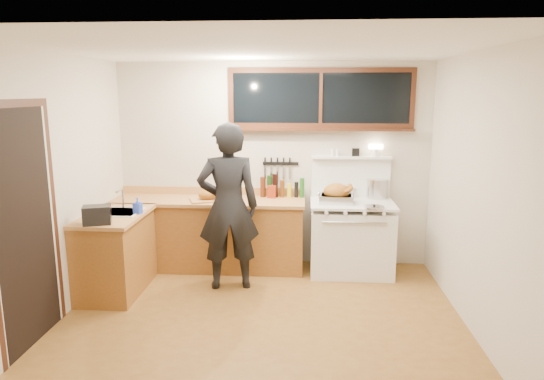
# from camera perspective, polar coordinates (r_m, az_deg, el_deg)

# --- Properties ---
(ground_plane) EXTENTS (4.00, 3.50, 0.02)m
(ground_plane) POSITION_cam_1_polar(r_m,az_deg,el_deg) (4.99, -1.28, -15.15)
(ground_plane) COLOR brown
(room_shell) EXTENTS (4.10, 3.60, 2.65)m
(room_shell) POSITION_cam_1_polar(r_m,az_deg,el_deg) (4.50, -1.38, 4.10)
(room_shell) COLOR beige
(room_shell) RESTS_ON ground
(counter_back) EXTENTS (2.44, 0.64, 1.00)m
(counter_back) POSITION_cam_1_polar(r_m,az_deg,el_deg) (6.27, -7.42, -5.04)
(counter_back) COLOR brown
(counter_back) RESTS_ON ground
(counter_left) EXTENTS (0.64, 1.09, 0.90)m
(counter_left) POSITION_cam_1_polar(r_m,az_deg,el_deg) (5.77, -17.90, -7.02)
(counter_left) COLOR brown
(counter_left) RESTS_ON ground
(sink_unit) EXTENTS (0.50, 0.45, 0.37)m
(sink_unit) POSITION_cam_1_polar(r_m,az_deg,el_deg) (5.72, -17.68, -3.03)
(sink_unit) COLOR white
(sink_unit) RESTS_ON counter_left
(vintage_stove) EXTENTS (1.02, 0.74, 1.58)m
(vintage_stove) POSITION_cam_1_polar(r_m,az_deg,el_deg) (6.14, 9.29, -5.33)
(vintage_stove) COLOR white
(vintage_stove) RESTS_ON ground
(back_window) EXTENTS (2.32, 0.13, 0.77)m
(back_window) POSITION_cam_1_polar(r_m,az_deg,el_deg) (6.17, 5.74, 9.90)
(back_window) COLOR black
(back_window) RESTS_ON room_shell
(left_doorway) EXTENTS (0.02, 1.04, 2.17)m
(left_doorway) POSITION_cam_1_polar(r_m,az_deg,el_deg) (4.72, -26.94, -3.80)
(left_doorway) COLOR black
(left_doorway) RESTS_ON ground
(knife_strip) EXTENTS (0.46, 0.03, 0.28)m
(knife_strip) POSITION_cam_1_polar(r_m,az_deg,el_deg) (6.25, 0.85, 3.05)
(knife_strip) COLOR black
(knife_strip) RESTS_ON room_shell
(man) EXTENTS (0.77, 0.59, 1.91)m
(man) POSITION_cam_1_polar(r_m,az_deg,el_deg) (5.49, -5.16, -1.98)
(man) COLOR black
(man) RESTS_ON ground
(soap_bottle) EXTENTS (0.10, 0.10, 0.18)m
(soap_bottle) POSITION_cam_1_polar(r_m,az_deg,el_deg) (5.57, -15.53, -1.80)
(soap_bottle) COLOR blue
(soap_bottle) RESTS_ON counter_left
(toaster) EXTENTS (0.32, 0.27, 0.19)m
(toaster) POSITION_cam_1_polar(r_m,az_deg,el_deg) (5.26, -19.90, -2.77)
(toaster) COLOR black
(toaster) RESTS_ON counter_left
(cutting_board) EXTENTS (0.51, 0.44, 0.14)m
(cutting_board) POSITION_cam_1_polar(r_m,az_deg,el_deg) (6.06, -7.53, -0.75)
(cutting_board) COLOR #B68048
(cutting_board) RESTS_ON counter_back
(roast_turkey) EXTENTS (0.45, 0.34, 0.24)m
(roast_turkey) POSITION_cam_1_polar(r_m,az_deg,el_deg) (5.94, 7.62, -0.55)
(roast_turkey) COLOR silver
(roast_turkey) RESTS_ON vintage_stove
(stockpot) EXTENTS (0.29, 0.29, 0.25)m
(stockpot) POSITION_cam_1_polar(r_m,az_deg,el_deg) (6.29, 12.26, 0.19)
(stockpot) COLOR silver
(stockpot) RESTS_ON vintage_stove
(saucepan) EXTENTS (0.17, 0.29, 0.12)m
(saucepan) POSITION_cam_1_polar(r_m,az_deg,el_deg) (6.30, 9.16, -0.26)
(saucepan) COLOR silver
(saucepan) RESTS_ON vintage_stove
(pot_lid) EXTENTS (0.31, 0.31, 0.04)m
(pot_lid) POSITION_cam_1_polar(r_m,az_deg,el_deg) (5.76, 11.93, -1.98)
(pot_lid) COLOR silver
(pot_lid) RESTS_ON vintage_stove
(coffee_tin) EXTENTS (0.11, 0.09, 0.16)m
(coffee_tin) POSITION_cam_1_polar(r_m,az_deg,el_deg) (6.16, -0.03, -0.20)
(coffee_tin) COLOR maroon
(coffee_tin) RESTS_ON counter_back
(pitcher) EXTENTS (0.11, 0.11, 0.16)m
(pitcher) POSITION_cam_1_polar(r_m,az_deg,el_deg) (6.15, -2.67, -0.25)
(pitcher) COLOR white
(pitcher) RESTS_ON counter_back
(bottle_cluster) EXTENTS (0.57, 0.07, 0.30)m
(bottle_cluster) POSITION_cam_1_polar(r_m,az_deg,el_deg) (6.20, 0.88, 0.31)
(bottle_cluster) COLOR black
(bottle_cluster) RESTS_ON counter_back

